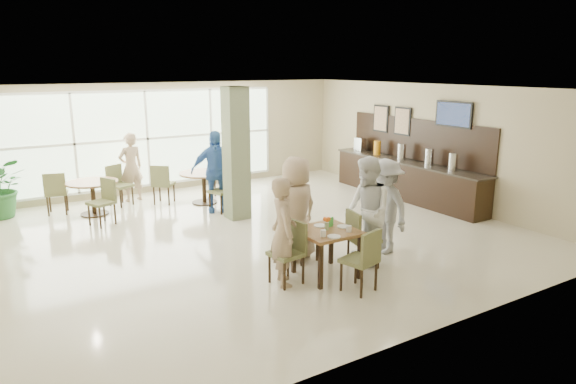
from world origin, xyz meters
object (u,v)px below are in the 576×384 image
main_table (327,236)px  round_table_right (204,179)px  teen_left (283,232)px  teen_standing (385,206)px  round_table_left (93,189)px  teen_right (367,211)px  adult_a (215,171)px  buffet_counter (407,176)px  teen_far (296,208)px  potted_plant (0,187)px  adult_b (234,167)px  adult_standing (131,167)px

main_table → round_table_right: same height
main_table → teen_left: teen_left is taller
round_table_right → teen_standing: bearing=-73.8°
round_table_left → teen_right: teen_right is taller
round_table_left → adult_a: bearing=-25.8°
buffet_counter → teen_standing: (-3.04, -2.55, 0.28)m
teen_far → adult_a: bearing=-100.8°
potted_plant → teen_right: bearing=-51.4°
round_table_left → round_table_right: (2.46, -0.36, 0.01)m
round_table_right → buffet_counter: buffet_counter is taller
teen_far → teen_standing: bearing=149.2°
potted_plant → adult_b: size_ratio=0.86×
potted_plant → teen_far: 6.78m
buffet_counter → potted_plant: (-8.61, 3.39, 0.11)m
teen_far → adult_b: teen_far is taller
round_table_right → adult_b: adult_b is taller
round_table_left → potted_plant: size_ratio=0.82×
round_table_right → adult_standing: size_ratio=0.69×
adult_standing → teen_far: bearing=92.2°
round_table_left → teen_far: 5.16m
round_table_left → adult_b: (3.32, -0.24, 0.20)m
teen_left → teen_standing: teen_standing is taller
main_table → teen_right: size_ratio=0.49×
teen_far → adult_standing: (-1.31, 5.33, -0.05)m
main_table → adult_standing: 6.35m
main_table → teen_far: bearing=89.2°
teen_left → adult_a: 4.28m
adult_standing → round_table_right: bearing=129.9°
main_table → round_table_left: bearing=113.4°
teen_standing → adult_standing: same height
teen_right → adult_a: bearing=-151.2°
round_table_left → teen_far: bearing=-62.6°
round_table_left → buffet_counter: bearing=-20.5°
potted_plant → adult_b: adult_b is taller
main_table → buffet_counter: (4.53, 2.88, -0.09)m
teen_left → teen_right: size_ratio=0.91×
teen_far → teen_standing: size_ratio=1.06×
round_table_right → teen_right: teen_right is taller
buffet_counter → adult_a: buffet_counter is taller
potted_plant → teen_left: size_ratio=0.81×
round_table_right → teen_standing: size_ratio=0.69×
buffet_counter → adult_b: buffet_counter is taller
main_table → adult_standing: size_ratio=0.52×
main_table → teen_standing: (1.49, 0.33, 0.19)m
teen_left → adult_b: (1.68, 5.13, -0.04)m
main_table → potted_plant: (-4.09, 6.28, 0.02)m
round_table_right → teen_right: 5.10m
buffet_counter → teen_left: size_ratio=2.86×
adult_a → teen_right: bearing=-58.9°
main_table → adult_b: bearing=79.6°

